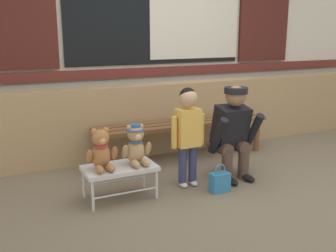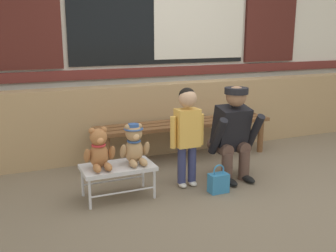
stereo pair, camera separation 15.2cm
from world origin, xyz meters
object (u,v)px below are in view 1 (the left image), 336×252
(teddy_bear_plain, at_px, (101,151))
(teddy_bear_with_hat, at_px, (136,145))
(child_standing, at_px, (188,126))
(adult_crouching, at_px, (233,132))
(handbag_on_ground, at_px, (220,182))
(small_display_bench, at_px, (120,170))
(wooden_bench_long, at_px, (183,127))

(teddy_bear_plain, distance_m, teddy_bear_with_hat, 0.32)
(child_standing, xyz_separation_m, adult_crouching, (0.52, 0.01, -0.11))
(handbag_on_ground, bearing_deg, child_standing, 127.67)
(small_display_bench, relative_size, teddy_bear_plain, 1.76)
(teddy_bear_with_hat, distance_m, child_standing, 0.54)
(child_standing, height_order, adult_crouching, child_standing)
(small_display_bench, relative_size, adult_crouching, 0.67)
(wooden_bench_long, height_order, adult_crouching, adult_crouching)
(child_standing, relative_size, adult_crouching, 1.01)
(wooden_bench_long, distance_m, child_standing, 0.88)
(teddy_bear_plain, height_order, child_standing, child_standing)
(small_display_bench, distance_m, teddy_bear_with_hat, 0.26)
(wooden_bench_long, xyz_separation_m, teddy_bear_plain, (-1.20, -0.78, 0.09))
(wooden_bench_long, relative_size, child_standing, 2.19)
(wooden_bench_long, distance_m, small_display_bench, 1.30)
(wooden_bench_long, relative_size, teddy_bear_with_hat, 5.78)
(teddy_bear_with_hat, relative_size, handbag_on_ground, 1.34)
(adult_crouching, xyz_separation_m, handbag_on_ground, (-0.32, -0.27, -0.38))
(small_display_bench, relative_size, teddy_bear_with_hat, 1.76)
(teddy_bear_plain, distance_m, handbag_on_ground, 1.14)
(wooden_bench_long, distance_m, teddy_bear_with_hat, 1.18)
(wooden_bench_long, relative_size, handbag_on_ground, 7.72)
(wooden_bench_long, height_order, child_standing, child_standing)
(teddy_bear_with_hat, bearing_deg, adult_crouching, 0.42)
(child_standing, bearing_deg, small_display_bench, 179.89)
(teddy_bear_plain, xyz_separation_m, teddy_bear_with_hat, (0.32, 0.00, 0.01))
(teddy_bear_plain, height_order, handbag_on_ground, teddy_bear_plain)
(adult_crouching, bearing_deg, child_standing, -178.77)
(teddy_bear_plain, bearing_deg, adult_crouching, 0.35)
(child_standing, distance_m, handbag_on_ground, 0.60)
(teddy_bear_with_hat, xyz_separation_m, child_standing, (0.52, -0.00, 0.12))
(teddy_bear_with_hat, relative_size, adult_crouching, 0.38)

